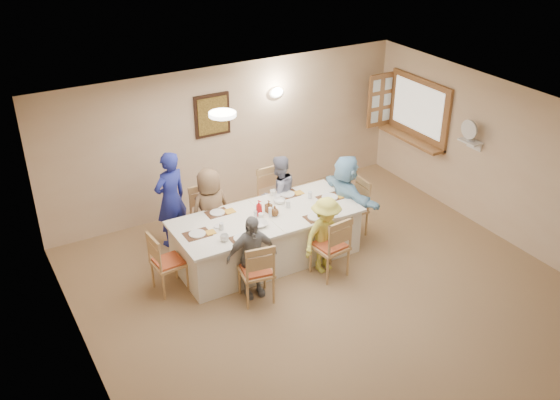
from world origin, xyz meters
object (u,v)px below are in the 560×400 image
desk_fan (470,133)px  chair_back_right (275,199)px  chair_front_left (256,270)px  chair_right_end (351,208)px  diner_front_left (252,257)px  diner_back_right (279,194)px  dining_table (267,237)px  diner_front_right (325,235)px  serving_hatch (419,110)px  diner_back_left (210,210)px  diner_right_end (345,197)px  condiment_ketchup (259,208)px  caregiver (171,199)px  chair_back_left (208,218)px  chair_left_end (169,261)px  chair_front_right (330,245)px

desk_fan → chair_back_right: desk_fan is taller
chair_front_left → chair_right_end: (2.15, 0.80, -0.00)m
diner_front_left → diner_back_right: bearing=55.5°
dining_table → diner_front_right: 0.93m
chair_back_right → diner_front_right: bearing=-91.7°
serving_hatch → diner_back_left: (-4.15, -0.16, -0.82)m
desk_fan → diner_right_end: desk_fan is taller
dining_table → diner_front_left: 0.94m
condiment_ketchup → diner_back_left: bearing=128.2°
caregiver → chair_back_left: bearing=125.1°
serving_hatch → diner_right_end: (-2.13, -0.84, -0.80)m
desk_fan → chair_left_end: desk_fan is taller
chair_back_right → dining_table: bearing=-128.5°
chair_left_end → caregiver: bearing=-28.3°
serving_hatch → diner_front_right: bearing=-152.7°
chair_front_left → chair_left_end: bearing=-30.4°
serving_hatch → chair_left_end: serving_hatch is taller
chair_left_end → chair_front_right: bearing=-115.2°
dining_table → diner_front_right: diner_front_right is taller
chair_left_end → diner_back_right: (2.15, 0.68, 0.19)m
diner_front_right → chair_front_right: bearing=-99.9°
chair_front_right → caregiver: bearing=-56.2°
chair_back_right → condiment_ketchup: size_ratio=3.99×
diner_front_left → diner_right_end: (2.02, 0.68, 0.08)m
chair_back_left → diner_front_left: bearing=-89.0°
diner_back_right → diner_back_left: bearing=-6.4°
diner_front_left → caregiver: (-0.45, 1.83, 0.16)m
serving_hatch → desk_fan: 1.36m
chair_front_right → diner_front_left: bearing=-12.1°
dining_table → diner_back_left: 0.96m
chair_right_end → caregiver: bearing=-111.9°
chair_back_right → chair_right_end: size_ratio=1.08×
dining_table → chair_front_left: bearing=-126.9°
chair_right_end → diner_front_right: (-0.95, -0.68, 0.13)m
dining_table → condiment_ketchup: (-0.10, 0.04, 0.51)m
chair_front_right → diner_right_end: (0.82, 0.80, 0.21)m
serving_hatch → dining_table: 3.82m
dining_table → diner_back_right: 0.95m
serving_hatch → desk_fan: size_ratio=5.00×
serving_hatch → diner_back_right: 3.08m
serving_hatch → condiment_ketchup: 3.79m
chair_left_end → diner_front_left: 1.18m
chair_left_end → diner_right_end: (2.97, 0.00, 0.24)m
chair_front_left → diner_front_right: (1.20, 0.12, 0.13)m
chair_front_left → chair_front_right: (1.20, 0.00, 0.02)m
chair_left_end → diner_right_end: bearing=-94.8°
chair_back_right → diner_back_right: size_ratio=0.77×
desk_fan → diner_front_left: size_ratio=0.24×
desk_fan → diner_back_left: desk_fan is taller
dining_table → diner_back_right: bearing=48.6°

